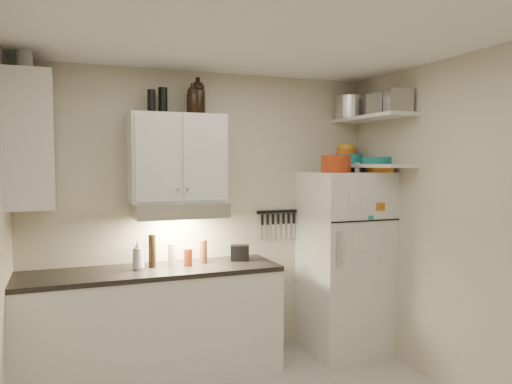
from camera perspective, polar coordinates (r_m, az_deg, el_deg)
name	(u,v)px	position (r m, az deg, el deg)	size (l,w,h in m)	color
ceiling	(272,29)	(3.22, 1.79, 18.14)	(3.20, 3.00, 0.02)	white
back_wall	(206,216)	(4.57, -5.73, -2.78)	(3.20, 0.02, 2.60)	beige
right_wall	(469,228)	(4.06, 23.17, -3.80)	(0.02, 3.00, 2.60)	beige
base_cabinet	(152,327)	(4.34, -11.76, -14.82)	(2.10, 0.60, 0.88)	white
countertop	(152,271)	(4.22, -11.83, -8.86)	(2.10, 0.62, 0.04)	black
upper_cabinet	(177,158)	(4.30, -8.99, 3.82)	(0.80, 0.33, 0.75)	white
side_cabinet	(30,141)	(4.07, -24.44, 5.35)	(0.33, 0.55, 1.00)	white
range_hood	(179,210)	(4.26, -8.75, -2.04)	(0.76, 0.46, 0.12)	silver
fridge	(345,262)	(4.82, 10.09, -7.92)	(0.70, 0.68, 1.70)	silver
shelf_hi	(373,118)	(4.74, 13.20, 8.26)	(0.30, 0.95, 0.03)	white
shelf_lo	(372,166)	(4.72, 13.13, 2.94)	(0.30, 0.95, 0.03)	white
knife_strip	(277,212)	(4.78, 2.46, -2.26)	(0.42, 0.02, 0.03)	black
dutch_oven	(336,164)	(4.52, 9.13, 3.19)	(0.27, 0.27, 0.15)	#993011
book_stack	(379,168)	(4.66, 13.90, 2.66)	(0.18, 0.23, 0.08)	#B56716
spice_jar	(358,167)	(4.70, 11.53, 2.76)	(0.05, 0.05, 0.09)	silver
stock_pot	(351,108)	(4.97, 10.77, 9.46)	(0.30, 0.30, 0.21)	silver
tin_a	(380,105)	(4.71, 14.03, 9.65)	(0.19, 0.17, 0.19)	#AAAAAD
tin_b	(398,101)	(4.54, 15.93, 9.92)	(0.20, 0.20, 0.20)	#AAAAAD
bowl_teal	(351,159)	(5.01, 10.80, 3.70)	(0.24, 0.24, 0.10)	teal
bowl_orange	(346,152)	(5.07, 10.28, 4.56)	(0.19, 0.19, 0.06)	orange
bowl_yellow	(346,146)	(5.07, 10.29, 5.15)	(0.15, 0.15, 0.05)	yellow
plates	(377,160)	(4.79, 13.66, 3.52)	(0.27, 0.27, 0.07)	teal
growler_a	(193,100)	(4.29, -7.27, 10.41)	(0.10, 0.10, 0.23)	black
growler_b	(198,98)	(4.40, -6.66, 10.66)	(0.13, 0.13, 0.30)	black
thermos_a	(163,101)	(4.36, -10.60, 10.20)	(0.08, 0.08, 0.22)	black
thermos_b	(151,101)	(4.29, -11.87, 10.10)	(0.07, 0.07, 0.19)	black
side_jar	(24,61)	(4.13, -24.97, 13.40)	(0.12, 0.12, 0.16)	silver
soap_bottle	(138,253)	(4.18, -13.33, -6.81)	(0.10, 0.11, 0.27)	white
pepper_mill	(203,251)	(4.37, -6.03, -6.77)	(0.06, 0.06, 0.20)	brown
oil_bottle	(153,249)	(4.34, -11.64, -6.45)	(0.05, 0.05, 0.27)	#416B1A
vinegar_bottle	(152,251)	(4.24, -11.80, -6.62)	(0.06, 0.06, 0.28)	black
clear_bottle	(172,255)	(4.29, -9.60, -7.08)	(0.06, 0.06, 0.19)	silver
red_jar	(188,257)	(4.27, -7.78, -7.38)	(0.07, 0.07, 0.15)	#993011
caddy	(240,253)	(4.46, -1.85, -6.96)	(0.16, 0.11, 0.14)	black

